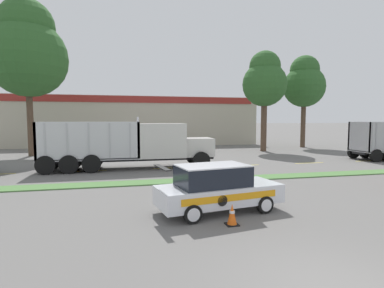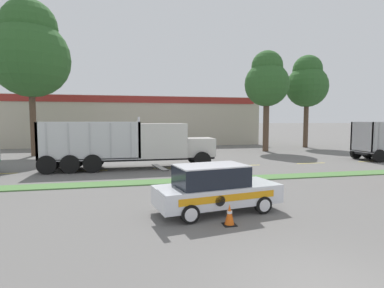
# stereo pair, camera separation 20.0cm
# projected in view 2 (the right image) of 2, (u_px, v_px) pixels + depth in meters

# --- Properties ---
(grass_verge) EXTENTS (120.00, 1.28, 0.06)m
(grass_verge) POSITION_uv_depth(u_px,v_px,m) (198.00, 180.00, 16.24)
(grass_verge) COLOR #517F42
(grass_verge) RESTS_ON ground_plane
(centre_line_3) EXTENTS (2.40, 0.14, 0.01)m
(centre_line_3) POSITION_uv_depth(u_px,v_px,m) (89.00, 171.00, 19.47)
(centre_line_3) COLOR yellow
(centre_line_3) RESTS_ON ground_plane
(centre_line_4) EXTENTS (2.40, 0.14, 0.01)m
(centre_line_4) POSITION_uv_depth(u_px,v_px,m) (171.00, 168.00, 20.59)
(centre_line_4) COLOR yellow
(centre_line_4) RESTS_ON ground_plane
(centre_line_5) EXTENTS (2.40, 0.14, 0.01)m
(centre_line_5) POSITION_uv_depth(u_px,v_px,m) (244.00, 165.00, 21.72)
(centre_line_5) COLOR yellow
(centre_line_5) RESTS_ON ground_plane
(centre_line_6) EXTENTS (2.40, 0.14, 0.01)m
(centre_line_6) POSITION_uv_depth(u_px,v_px,m) (311.00, 163.00, 22.85)
(centre_line_6) COLOR yellow
(centre_line_6) RESTS_ON ground_plane
(centre_line_7) EXTENTS (2.40, 0.14, 0.01)m
(centre_line_7) POSITION_uv_depth(u_px,v_px,m) (371.00, 161.00, 23.98)
(centre_line_7) COLOR yellow
(centre_line_7) RESTS_ON ground_plane
(dump_truck_trail) EXTENTS (11.41, 2.66, 3.50)m
(dump_truck_trail) POSITION_uv_depth(u_px,v_px,m) (145.00, 145.00, 20.46)
(dump_truck_trail) COLOR black
(dump_truck_trail) RESTS_ON ground_plane
(rally_car) EXTENTS (4.69, 2.45, 1.74)m
(rally_car) POSITION_uv_depth(u_px,v_px,m) (215.00, 188.00, 10.69)
(rally_car) COLOR silver
(rally_car) RESTS_ON ground_plane
(traffic_cone) EXTENTS (0.40, 0.40, 0.67)m
(traffic_cone) POSITION_uv_depth(u_px,v_px,m) (230.00, 215.00, 9.36)
(traffic_cone) COLOR black
(traffic_cone) RESTS_ON ground_plane
(store_building_backdrop) EXTENTS (32.86, 12.10, 6.28)m
(store_building_backdrop) POSITION_uv_depth(u_px,v_px,m) (134.00, 121.00, 42.67)
(store_building_backdrop) COLOR #BCB29E
(store_building_backdrop) RESTS_ON ground_plane
(tree_behind_left) EXTENTS (4.61, 4.61, 10.48)m
(tree_behind_left) POSITION_uv_depth(u_px,v_px,m) (267.00, 80.00, 31.14)
(tree_behind_left) COLOR brown
(tree_behind_left) RESTS_ON ground_plane
(tree_behind_centre) EXTENTS (4.90, 4.90, 10.98)m
(tree_behind_centre) POSITION_uv_depth(u_px,v_px,m) (307.00, 83.00, 35.67)
(tree_behind_centre) COLOR brown
(tree_behind_centre) RESTS_ON ground_plane
(tree_behind_right) EXTENTS (6.92, 6.92, 14.02)m
(tree_behind_right) POSITION_uv_depth(u_px,v_px,m) (30.00, 51.00, 26.90)
(tree_behind_right) COLOR brown
(tree_behind_right) RESTS_ON ground_plane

